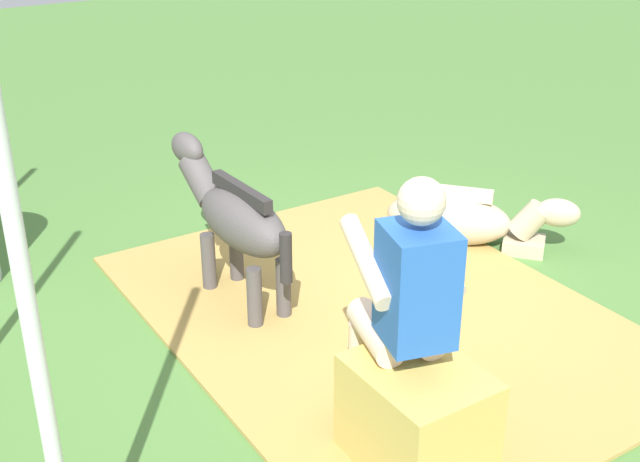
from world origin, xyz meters
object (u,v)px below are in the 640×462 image
tent_pole_left (29,315)px  person_seated (405,300)px  pony_standing (235,217)px  pony_lying (462,219)px  hay_bale (416,418)px

tent_pole_left → person_seated: bearing=-87.0°
pony_standing → person_seated: bearing=179.9°
pony_standing → tent_pole_left: (-1.72, 1.57, 0.69)m
pony_standing → pony_lying: pony_standing is taller
person_seated → pony_lying: (1.48, -1.70, -0.59)m
pony_lying → tent_pole_left: size_ratio=0.48×
pony_lying → tent_pole_left: 3.78m
hay_bale → pony_lying: size_ratio=0.51×
person_seated → pony_lying: size_ratio=1.17×
pony_lying → tent_pole_left: (-1.56, 3.27, 1.06)m
person_seated → tent_pole_left: (-0.08, 1.57, 0.47)m
person_seated → tent_pole_left: size_ratio=0.56×
hay_bale → tent_pole_left: (0.08, 1.54, 0.99)m
tent_pole_left → pony_lying: bearing=-64.5°
person_seated → pony_lying: bearing=-49.0°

